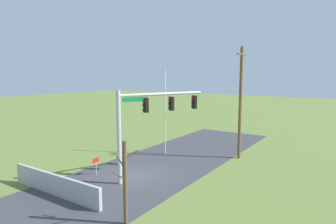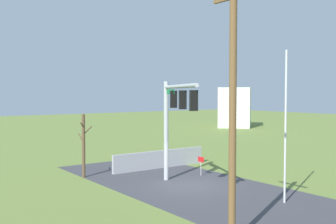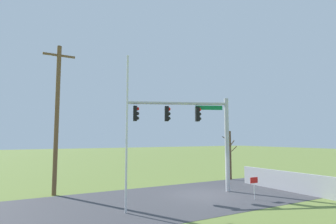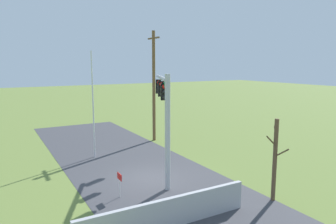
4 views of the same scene
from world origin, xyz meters
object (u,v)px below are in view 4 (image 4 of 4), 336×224
Objects in this scene: bare_tree at (275,159)px; open_sign at (120,180)px; signal_mast at (164,103)px; utility_pole at (154,85)px; flagpole at (93,105)px.

bare_tree is 7.52m from open_sign.
signal_mast is 6.64m from bare_tree.
signal_mast is 5.02× the size of open_sign.
utility_pole reaches higher than open_sign.
open_sign is at bearing -35.41° from utility_pole.
flagpole is at bearing -156.97° from signal_mast.
utility_pole is 2.30× the size of bare_tree.
bare_tree is (5.51, 2.95, -2.23)m from signal_mast.
utility_pole is at bearing 156.63° from signal_mast.
signal_mast is at bearing 23.03° from flagpole.
flagpole is (-5.69, -2.42, -0.61)m from signal_mast.
bare_tree is at bearing 25.62° from flagpole.
open_sign is at bearing -65.18° from signal_mast.
flagpole is at bearing -68.52° from utility_pole.
bare_tree reaches higher than open_sign.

